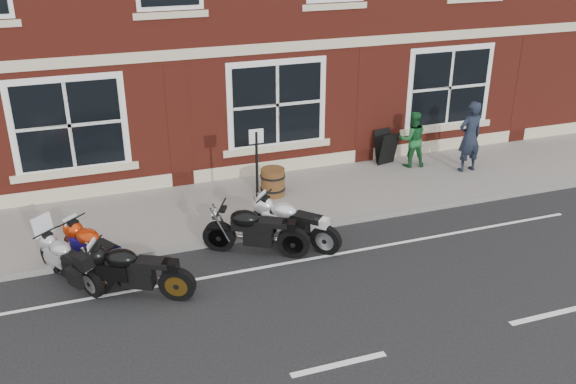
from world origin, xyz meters
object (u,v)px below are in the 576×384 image
barrel_planter (273,182)px  moto_sport_black (133,269)px  moto_naked_black (254,228)px  moto_touring_silver (69,258)px  moto_sport_red (98,249)px  moto_sport_silver (292,221)px  parking_sign (257,171)px  a_board_sign (386,147)px  pedestrian_left (470,137)px  pedestrian_right (412,139)px

barrel_planter → moto_sport_black: bearing=-139.2°
moto_sport_black → moto_naked_black: bearing=-44.9°
moto_touring_silver → moto_sport_red: 0.56m
moto_sport_silver → parking_sign: 1.33m
moto_touring_silver → a_board_sign: bearing=-8.5°
moto_sport_black → a_board_sign: size_ratio=2.23×
moto_naked_black → a_board_sign: 5.82m
moto_touring_silver → moto_naked_black: 3.59m
moto_sport_silver → pedestrian_left: size_ratio=0.89×
pedestrian_left → a_board_sign: (-1.78, 1.20, -0.49)m
moto_sport_red → parking_sign: bearing=-19.0°
a_board_sign → barrel_planter: bearing=-176.3°
moto_sport_black → moto_naked_black: moto_naked_black is taller
moto_touring_silver → parking_sign: size_ratio=0.78×
moto_naked_black → barrel_planter: (1.18, 2.40, -0.12)m
moto_naked_black → pedestrian_left: (6.51, 2.19, 0.49)m
moto_touring_silver → a_board_sign: moto_touring_silver is taller
a_board_sign → barrel_planter: 3.69m
moto_touring_silver → moto_sport_black: (1.08, -0.87, 0.06)m
moto_sport_silver → pedestrian_left: 6.05m
moto_sport_red → barrel_planter: 4.75m
pedestrian_left → barrel_planter: bearing=-6.7°
moto_touring_silver → a_board_sign: (8.32, 3.31, 0.06)m
moto_sport_silver → parking_sign: (-0.48, 0.92, 0.84)m
pedestrian_right → barrel_planter: size_ratio=2.24×
moto_touring_silver → pedestrian_left: size_ratio=0.91×
pedestrian_left → moto_sport_silver: bearing=15.9°
a_board_sign → moto_touring_silver: bearing=-170.3°
moto_touring_silver → barrel_planter: bearing=-4.3°
moto_touring_silver → parking_sign: 4.17m
moto_sport_red → moto_sport_silver: moto_sport_silver is taller
pedestrian_left → a_board_sign: pedestrian_left is taller
moto_naked_black → parking_sign: bearing=8.7°
a_board_sign → parking_sign: 5.02m
moto_sport_black → barrel_planter: 4.87m
moto_naked_black → parking_sign: (0.39, 1.01, 0.82)m
moto_sport_red → pedestrian_right: (8.33, 2.75, 0.33)m
moto_touring_silver → pedestrian_right: size_ratio=1.14×
moto_sport_red → pedestrian_left: size_ratio=0.99×
pedestrian_left → moto_naked_black: bearing=14.1°
moto_sport_red → moto_sport_silver: 3.91m
moto_sport_red → moto_sport_black: size_ratio=0.92×
pedestrian_right → barrel_planter: pedestrian_right is taller
moto_naked_black → pedestrian_left: pedestrian_left is taller
moto_sport_black → pedestrian_left: bearing=-44.0°
pedestrian_left → parking_sign: (-6.12, -1.18, 0.33)m
moto_sport_silver → barrel_planter: size_ratio=2.50×
moto_sport_red → pedestrian_right: bearing=-13.6°
barrel_planter → moto_naked_black: bearing=-116.3°
pedestrian_right → a_board_sign: size_ratio=1.67×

